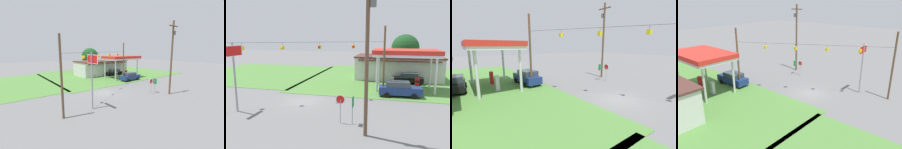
{
  "view_description": "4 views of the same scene",
  "coord_description": "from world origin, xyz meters",
  "views": [
    {
      "loc": [
        -13.82,
        -19.64,
        7.03
      ],
      "look_at": [
        2.67,
        1.36,
        2.66
      ],
      "focal_mm": 24.0,
      "sensor_mm": 36.0,
      "label": 1
    },
    {
      "loc": [
        9.73,
        -22.35,
        7.41
      ],
      "look_at": [
        3.25,
        3.53,
        2.67
      ],
      "focal_mm": 35.0,
      "sensor_mm": 36.0,
      "label": 2
    },
    {
      "loc": [
        -8.03,
        12.12,
        5.03
      ],
      "look_at": [
        5.98,
        2.09,
        1.74
      ],
      "focal_mm": 24.0,
      "sensor_mm": 36.0,
      "label": 3
    },
    {
      "loc": [
        -15.74,
        22.56,
        12.1
      ],
      "look_at": [
        2.16,
        1.6,
        2.64
      ],
      "focal_mm": 35.0,
      "sensor_mm": 36.0,
      "label": 4
    }
  ],
  "objects": [
    {
      "name": "stop_sign_roadside",
      "position": [
        5.6,
        -5.05,
        1.81
      ],
      "size": [
        0.8,
        0.08,
        2.5
      ],
      "rotation": [
        0.0,
        0.0,
        3.14
      ],
      "color": "#99999E",
      "rests_on": "ground"
    },
    {
      "name": "grass_verge_station_corner",
      "position": [
        13.46,
        16.87,
        0.02
      ],
      "size": [
        36.0,
        28.0,
        0.04
      ],
      "primitive_type": "cube",
      "color": "#4C7F38",
      "rests_on": "ground"
    },
    {
      "name": "fuel_pump_near",
      "position": [
        9.77,
        8.7,
        0.83
      ],
      "size": [
        0.71,
        0.56,
        1.74
      ],
      "color": "gray",
      "rests_on": "ground"
    },
    {
      "name": "car_at_pumps_rear",
      "position": [
        12.19,
        12.6,
        0.91
      ],
      "size": [
        4.8,
        2.29,
        1.76
      ],
      "rotation": [
        0.0,
        0.0,
        3.09
      ],
      "color": "black",
      "rests_on": "ground"
    },
    {
      "name": "grass_verge_opposite_corner",
      "position": [
        -16.0,
        16.0,
        0.02
      ],
      "size": [
        24.0,
        24.0,
        0.04
      ],
      "primitive_type": "cube",
      "color": "#4C7F38",
      "rests_on": "ground"
    },
    {
      "name": "stop_sign_overhead",
      "position": [
        -4.97,
        -4.64,
        4.86
      ],
      "size": [
        0.22,
        2.3,
        6.82
      ],
      "color": "gray",
      "rests_on": "ground"
    },
    {
      "name": "fuel_pump_far",
      "position": [
        13.15,
        8.7,
        0.83
      ],
      "size": [
        0.71,
        0.56,
        1.74
      ],
      "color": "gray",
      "rests_on": "ground"
    },
    {
      "name": "car_at_pumps_front",
      "position": [
        10.71,
        4.78,
        0.98
      ],
      "size": [
        5.16,
        2.32,
        1.9
      ],
      "rotation": [
        0.0,
        0.0,
        0.05
      ],
      "color": "navy",
      "rests_on": "ground"
    },
    {
      "name": "utility_pole_main",
      "position": [
        8.02,
        -6.93,
        6.34
      ],
      "size": [
        2.2,
        0.44,
        11.43
      ],
      "color": "brown",
      "rests_on": "ground"
    },
    {
      "name": "signal_span_gantry",
      "position": [
        0.0,
        -0.01,
        4.7
      ],
      "size": [
        17.72,
        10.24,
        8.61
      ],
      "color": "brown",
      "rests_on": "ground"
    },
    {
      "name": "ground_plane",
      "position": [
        0.0,
        0.0,
        0.0
      ],
      "size": [
        160.0,
        160.0,
        0.0
      ],
      "primitive_type": "plane",
      "color": "slate"
    },
    {
      "name": "tree_behind_station",
      "position": [
        12.26,
        25.95,
        4.9
      ],
      "size": [
        5.72,
        5.72,
        7.77
      ],
      "color": "#4C3828",
      "rests_on": "ground"
    },
    {
      "name": "gas_station_canopy",
      "position": [
        11.46,
        8.7,
        5.03
      ],
      "size": [
        8.68,
        5.57,
        5.56
      ],
      "color": "silver",
      "rests_on": "ground"
    },
    {
      "name": "gas_station_store",
      "position": [
        10.66,
        16.86,
        2.02
      ],
      "size": [
        14.31,
        8.09,
        4.01
      ],
      "color": "silver",
      "rests_on": "ground"
    },
    {
      "name": "route_sign",
      "position": [
        6.66,
        -4.99,
        1.71
      ],
      "size": [
        0.1,
        0.7,
        2.4
      ],
      "color": "gray",
      "rests_on": "ground"
    }
  ]
}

